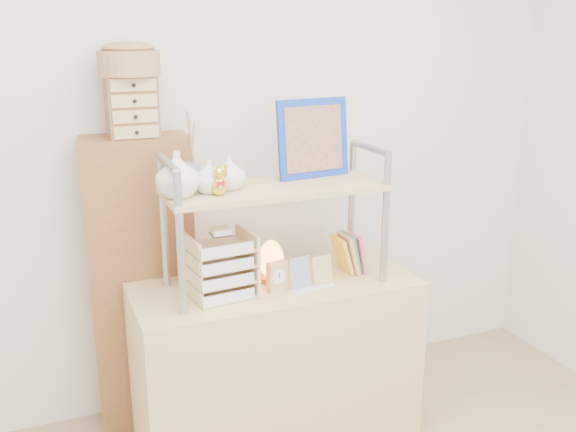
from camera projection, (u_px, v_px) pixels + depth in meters
name	position (u px, v px, depth m)	size (l,w,h in m)	color
room_shell	(382.00, 63.00, 1.72)	(3.42, 3.41, 2.61)	silver
desk	(276.00, 363.00, 2.81)	(1.20, 0.50, 0.75)	tan
cabinet	(143.00, 286.00, 2.87)	(0.45, 0.24, 1.35)	brown
hutch	(252.00, 184.00, 2.55)	(0.93, 0.34, 0.75)	#989FA6
letter_tray	(221.00, 269.00, 2.55)	(0.25, 0.24, 0.29)	tan
salt_lamp	(271.00, 260.00, 2.71)	(0.12, 0.11, 0.18)	brown
desk_clock	(278.00, 276.00, 2.61)	(0.09, 0.05, 0.12)	tan
postcard_stand	(311.00, 279.00, 2.65)	(0.20, 0.09, 0.14)	white
drawer_chest	(132.00, 107.00, 2.63)	(0.20, 0.16, 0.25)	brown
woven_basket	(129.00, 63.00, 2.58)	(0.25, 0.25, 0.10)	olive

